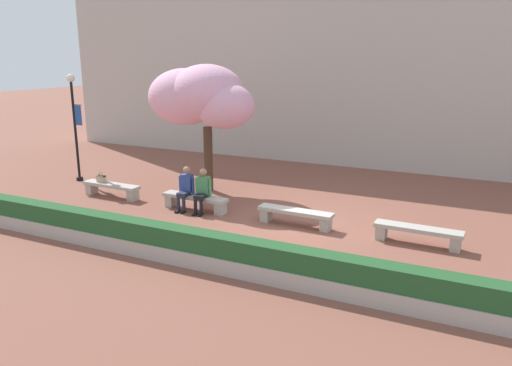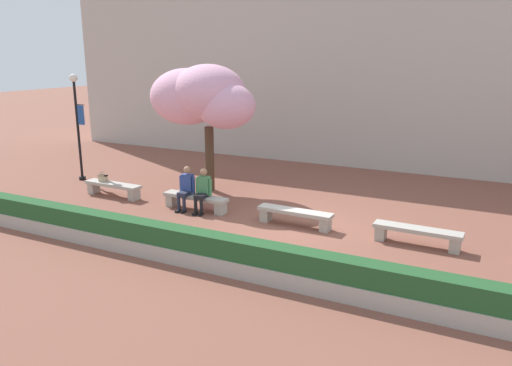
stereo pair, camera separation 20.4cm
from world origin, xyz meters
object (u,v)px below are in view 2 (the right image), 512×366
object	(u,v)px
stone_bench_near_west	(196,200)
cherry_tree_main	(203,97)
stone_bench_west_end	(113,187)
lamp_post_with_banner	(77,117)
handbag	(103,178)
stone_bench_near_east	(417,233)
person_seated_left	(186,186)
stone_bench_center	(295,215)
person_seated_right	(203,189)

from	to	relation	value
stone_bench_near_west	cherry_tree_main	xyz separation A→B (m)	(-0.93, 2.01, 2.83)
stone_bench_west_end	cherry_tree_main	bearing A→B (deg)	41.71
stone_bench_near_west	lamp_post_with_banner	xyz separation A→B (m)	(-5.75, 1.20, 1.99)
stone_bench_west_end	stone_bench_near_west	bearing A→B (deg)	0.00
handbag	lamp_post_with_banner	bearing A→B (deg)	151.24
stone_bench_near_east	stone_bench_near_west	bearing A→B (deg)	-180.00
stone_bench_near_east	person_seated_left	xyz separation A→B (m)	(-6.65, -0.05, 0.39)
person_seated_left	stone_bench_near_west	bearing A→B (deg)	10.67
stone_bench_west_end	stone_bench_near_west	distance (m)	3.19
person_seated_left	handbag	world-z (taller)	person_seated_left
stone_bench_west_end	stone_bench_near_west	world-z (taller)	same
stone_bench_center	person_seated_left	size ratio (longest dim) A/B	1.63
person_seated_left	person_seated_right	world-z (taller)	same
stone_bench_west_end	stone_bench_center	world-z (taller)	same
person_seated_right	lamp_post_with_banner	bearing A→B (deg)	168.33
person_seated_right	cherry_tree_main	world-z (taller)	cherry_tree_main
person_seated_right	stone_bench_center	bearing A→B (deg)	1.05
stone_bench_center	cherry_tree_main	size ratio (longest dim) A/B	0.50
stone_bench_center	lamp_post_with_banner	size ratio (longest dim) A/B	0.55
person_seated_right	lamp_post_with_banner	distance (m)	6.38
stone_bench_center	handbag	xyz separation A→B (m)	(-6.80, 0.03, 0.27)
stone_bench_near_west	stone_bench_near_east	distance (m)	6.37
stone_bench_west_end	person_seated_left	distance (m)	2.93
stone_bench_near_west	stone_bench_west_end	bearing A→B (deg)	180.00
handbag	cherry_tree_main	world-z (taller)	cherry_tree_main
handbag	lamp_post_with_banner	world-z (taller)	lamp_post_with_banner
stone_bench_near_east	person_seated_left	world-z (taller)	person_seated_left
stone_bench_west_end	person_seated_right	size ratio (longest dim) A/B	1.63
stone_bench_west_end	handbag	world-z (taller)	handbag
stone_bench_west_end	stone_bench_near_west	xyz separation A→B (m)	(3.19, 0.00, 0.00)
stone_bench_west_end	stone_bench_near_east	distance (m)	9.56
person_seated_left	stone_bench_west_end	bearing A→B (deg)	178.95
handbag	stone_bench_near_west	bearing A→B (deg)	-0.41
stone_bench_near_west	stone_bench_near_east	bearing A→B (deg)	0.00
stone_bench_west_end	stone_bench_near_west	size ratio (longest dim) A/B	1.00
stone_bench_center	stone_bench_near_west	bearing A→B (deg)	180.00
person_seated_right	lamp_post_with_banner	xyz separation A→B (m)	(-6.05, 1.25, 1.61)
stone_bench_near_east	cherry_tree_main	xyz separation A→B (m)	(-7.30, 2.01, 2.83)
person_seated_left	cherry_tree_main	xyz separation A→B (m)	(-0.65, 2.06, 2.45)
lamp_post_with_banner	stone_bench_near_west	bearing A→B (deg)	-11.75
person_seated_right	lamp_post_with_banner	size ratio (longest dim) A/B	0.34
cherry_tree_main	lamp_post_with_banner	world-z (taller)	cherry_tree_main
stone_bench_west_end	lamp_post_with_banner	distance (m)	3.46
stone_bench_center	person_seated_left	distance (m)	3.49
stone_bench_near_west	lamp_post_with_banner	size ratio (longest dim) A/B	0.55
person_seated_right	handbag	distance (m)	3.92
stone_bench_west_end	stone_bench_center	size ratio (longest dim) A/B	1.00
person_seated_left	stone_bench_near_east	bearing A→B (deg)	0.46
stone_bench_west_end	person_seated_left	world-z (taller)	person_seated_left
lamp_post_with_banner	person_seated_left	bearing A→B (deg)	-12.88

